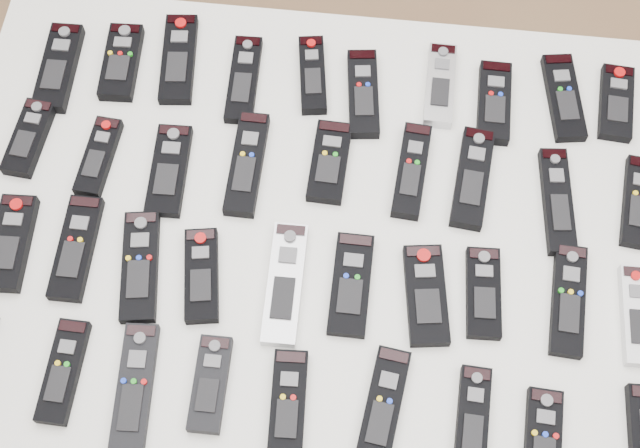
# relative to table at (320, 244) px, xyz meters

# --- Properties ---
(ground) EXTENTS (4.00, 4.00, 0.00)m
(ground) POSITION_rel_table_xyz_m (-0.06, 0.00, -0.72)
(ground) COLOR #96664C
(ground) RESTS_ON ground
(table) EXTENTS (1.25, 0.88, 0.78)m
(table) POSITION_rel_table_xyz_m (0.00, 0.00, 0.00)
(table) COLOR white
(table) RESTS_ON ground
(remote_0) EXTENTS (0.06, 0.18, 0.02)m
(remote_0) POSITION_rel_table_xyz_m (-0.50, 0.26, 0.07)
(remote_0) COLOR black
(remote_0) RESTS_ON table
(remote_1) EXTENTS (0.07, 0.16, 0.02)m
(remote_1) POSITION_rel_table_xyz_m (-0.39, 0.28, 0.07)
(remote_1) COLOR black
(remote_1) RESTS_ON table
(remote_2) EXTENTS (0.07, 0.19, 0.02)m
(remote_2) POSITION_rel_table_xyz_m (-0.29, 0.30, 0.07)
(remote_2) COLOR black
(remote_2) RESTS_ON table
(remote_3) EXTENTS (0.05, 0.18, 0.02)m
(remote_3) POSITION_rel_table_xyz_m (-0.17, 0.27, 0.07)
(remote_3) COLOR black
(remote_3) RESTS_ON table
(remote_4) EXTENTS (0.07, 0.16, 0.02)m
(remote_4) POSITION_rel_table_xyz_m (-0.05, 0.29, 0.07)
(remote_4) COLOR black
(remote_4) RESTS_ON table
(remote_5) EXTENTS (0.07, 0.18, 0.02)m
(remote_5) POSITION_rel_table_xyz_m (0.05, 0.26, 0.07)
(remote_5) COLOR black
(remote_5) RESTS_ON table
(remote_6) EXTENTS (0.05, 0.16, 0.02)m
(remote_6) POSITION_rel_table_xyz_m (0.18, 0.30, 0.07)
(remote_6) COLOR #B7B7BC
(remote_6) RESTS_ON table
(remote_7) EXTENTS (0.06, 0.16, 0.02)m
(remote_7) POSITION_rel_table_xyz_m (0.28, 0.27, 0.07)
(remote_7) COLOR black
(remote_7) RESTS_ON table
(remote_8) EXTENTS (0.08, 0.18, 0.02)m
(remote_8) POSITION_rel_table_xyz_m (0.40, 0.29, 0.07)
(remote_8) COLOR black
(remote_8) RESTS_ON table
(remote_9) EXTENTS (0.07, 0.15, 0.02)m
(remote_9) POSITION_rel_table_xyz_m (0.49, 0.29, 0.07)
(remote_9) COLOR black
(remote_9) RESTS_ON table
(remote_10) EXTENTS (0.06, 0.15, 0.02)m
(remote_10) POSITION_rel_table_xyz_m (-0.51, 0.11, 0.07)
(remote_10) COLOR black
(remote_10) RESTS_ON table
(remote_11) EXTENTS (0.06, 0.15, 0.02)m
(remote_11) POSITION_rel_table_xyz_m (-0.39, 0.09, 0.07)
(remote_11) COLOR black
(remote_11) RESTS_ON table
(remote_12) EXTENTS (0.06, 0.17, 0.02)m
(remote_12) POSITION_rel_table_xyz_m (-0.26, 0.08, 0.07)
(remote_12) COLOR black
(remote_12) RESTS_ON table
(remote_13) EXTENTS (0.05, 0.19, 0.02)m
(remote_13) POSITION_rel_table_xyz_m (-0.13, 0.10, 0.07)
(remote_13) COLOR black
(remote_13) RESTS_ON table
(remote_14) EXTENTS (0.06, 0.15, 0.02)m
(remote_14) POSITION_rel_table_xyz_m (0.00, 0.12, 0.07)
(remote_14) COLOR black
(remote_14) RESTS_ON table
(remote_15) EXTENTS (0.06, 0.18, 0.02)m
(remote_15) POSITION_rel_table_xyz_m (0.14, 0.12, 0.07)
(remote_15) COLOR black
(remote_15) RESTS_ON table
(remote_16) EXTENTS (0.07, 0.19, 0.02)m
(remote_16) POSITION_rel_table_xyz_m (0.24, 0.12, 0.07)
(remote_16) COLOR black
(remote_16) RESTS_ON table
(remote_17) EXTENTS (0.06, 0.19, 0.02)m
(remote_17) POSITION_rel_table_xyz_m (0.38, 0.09, 0.07)
(remote_17) COLOR black
(remote_17) RESTS_ON table
(remote_18) EXTENTS (0.06, 0.17, 0.02)m
(remote_18) POSITION_rel_table_xyz_m (0.52, 0.10, 0.07)
(remote_18) COLOR black
(remote_18) RESTS_ON table
(remote_19) EXTENTS (0.07, 0.17, 0.02)m
(remote_19) POSITION_rel_table_xyz_m (-0.49, -0.08, 0.07)
(remote_19) COLOR black
(remote_19) RESTS_ON table
(remote_20) EXTENTS (0.05, 0.18, 0.02)m
(remote_20) POSITION_rel_table_xyz_m (-0.39, -0.08, 0.07)
(remote_20) COLOR black
(remote_20) RESTS_ON table
(remote_21) EXTENTS (0.08, 0.19, 0.02)m
(remote_21) POSITION_rel_table_xyz_m (-0.28, -0.10, 0.07)
(remote_21) COLOR black
(remote_21) RESTS_ON table
(remote_22) EXTENTS (0.08, 0.16, 0.02)m
(remote_22) POSITION_rel_table_xyz_m (-0.18, -0.11, 0.07)
(remote_22) COLOR black
(remote_22) RESTS_ON table
(remote_23) EXTENTS (0.06, 0.20, 0.02)m
(remote_23) POSITION_rel_table_xyz_m (-0.04, -0.11, 0.07)
(remote_23) COLOR #B7B7BC
(remote_23) RESTS_ON table
(remote_24) EXTENTS (0.06, 0.17, 0.02)m
(remote_24) POSITION_rel_table_xyz_m (0.06, -0.10, 0.07)
(remote_24) COLOR black
(remote_24) RESTS_ON table
(remote_25) EXTENTS (0.08, 0.17, 0.02)m
(remote_25) POSITION_rel_table_xyz_m (0.18, -0.10, 0.07)
(remote_25) COLOR black
(remote_25) RESTS_ON table
(remote_26) EXTENTS (0.06, 0.15, 0.02)m
(remote_26) POSITION_rel_table_xyz_m (0.27, -0.09, 0.07)
(remote_26) COLOR black
(remote_26) RESTS_ON table
(remote_27) EXTENTS (0.06, 0.19, 0.02)m
(remote_27) POSITION_rel_table_xyz_m (0.40, -0.09, 0.07)
(remote_27) COLOR black
(remote_27) RESTS_ON table
(remote_28) EXTENTS (0.05, 0.16, 0.02)m
(remote_28) POSITION_rel_table_xyz_m (0.51, -0.10, 0.07)
(remote_28) COLOR silver
(remote_28) RESTS_ON table
(remote_30) EXTENTS (0.05, 0.16, 0.02)m
(remote_30) POSITION_rel_table_xyz_m (-0.36, -0.28, 0.07)
(remote_30) COLOR black
(remote_30) RESTS_ON table
(remote_31) EXTENTS (0.06, 0.21, 0.02)m
(remote_31) POSITION_rel_table_xyz_m (-0.25, -0.30, 0.07)
(remote_31) COLOR black
(remote_31) RESTS_ON table
(remote_32) EXTENTS (0.05, 0.15, 0.02)m
(remote_32) POSITION_rel_table_xyz_m (-0.14, -0.28, 0.07)
(remote_32) COLOR black
(remote_32) RESTS_ON table
(remote_33) EXTENTS (0.06, 0.17, 0.02)m
(remote_33) POSITION_rel_table_xyz_m (-0.02, -0.30, 0.07)
(remote_33) COLOR black
(remote_33) RESTS_ON table
(remote_34) EXTENTS (0.07, 0.19, 0.02)m
(remote_34) POSITION_rel_table_xyz_m (0.12, -0.29, 0.07)
(remote_34) COLOR black
(remote_34) RESTS_ON table
(remote_35) EXTENTS (0.05, 0.16, 0.02)m
(remote_35) POSITION_rel_table_xyz_m (0.26, -0.29, 0.07)
(remote_35) COLOR black
(remote_35) RESTS_ON table
(remote_36) EXTENTS (0.06, 0.16, 0.02)m
(remote_36) POSITION_rel_table_xyz_m (0.36, -0.31, 0.07)
(remote_36) COLOR black
(remote_36) RESTS_ON table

